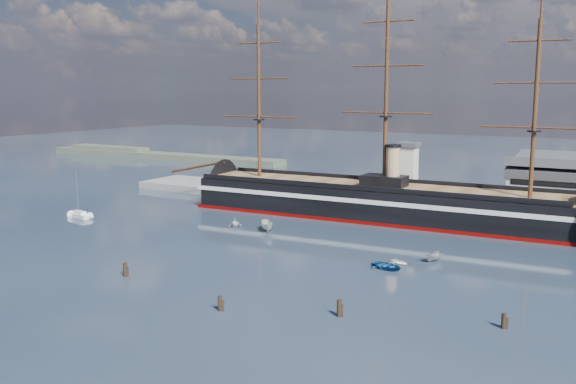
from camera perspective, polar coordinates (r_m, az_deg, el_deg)
The scene contains 15 objects.
ground at distance 133.70m, azimuth 4.60°, elevation -3.83°, with size 600.00×600.00×0.00m, color #172534.
quay at distance 163.32m, azimuth 13.18°, elevation -1.66°, with size 180.00×18.00×2.00m, color slate.
quay_tower at distance 161.07m, azimuth 10.61°, elevation 1.79°, with size 5.00×5.00×15.00m.
shoreline at distance 289.74m, azimuth -12.62°, elevation 3.32°, with size 120.00×10.00×4.00m.
warship at distance 151.60m, azimuth 7.18°, elevation -0.76°, with size 113.11×18.88×53.94m.
sailboat at distance 159.01m, azimuth -18.01°, elevation -1.90°, with size 7.12×3.56×10.94m.
motorboat_a at distance 136.87m, azimuth -1.86°, elevation -3.50°, with size 7.08×2.60×2.83m, color silver.
motorboat_b at distance 109.93m, azimuth 8.78°, elevation -6.80°, with size 3.49×1.39×1.63m, color navy.
motorboat_c at distance 116.34m, azimuth 12.86°, elevation -6.03°, with size 5.00×1.83×2.00m, color gray.
motorboat_d at distance 141.70m, azimuth -4.72°, elevation -3.09°, with size 5.55×2.41×2.04m, color white.
motorboat_e at distance 112.78m, azimuth 9.93°, elevation -6.42°, with size 2.55×1.02×1.19m, color white.
piling_near_left at distance 107.91m, azimuth -14.26°, elevation -7.29°, with size 0.64×0.64×3.00m, color black.
piling_near_mid at distance 89.67m, azimuth -6.05°, elevation -10.47°, with size 0.64×0.64×2.84m, color black.
piling_near_right at distance 87.37m, azimuth 4.55°, elevation -10.98°, with size 0.64×0.64×3.06m, color black.
piling_far_right at distance 87.43m, azimuth 18.60°, elevation -11.44°, with size 0.64×0.64×2.76m, color black.
Camera 1 is at (55.01, -78.07, 30.13)m, focal length 40.00 mm.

